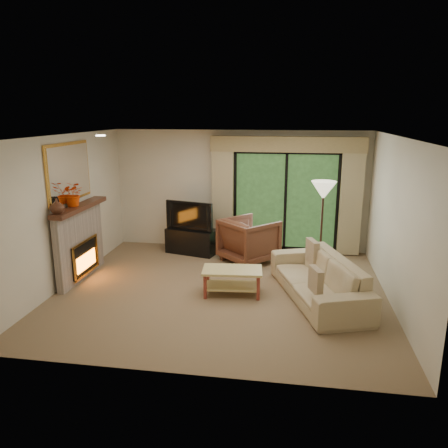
% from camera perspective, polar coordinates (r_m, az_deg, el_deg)
% --- Properties ---
extents(floor, '(5.50, 5.50, 0.00)m').
position_cam_1_polar(floor, '(7.56, -0.36, -8.67)').
color(floor, '#7E6549').
rests_on(floor, ground).
extents(ceiling, '(5.50, 5.50, 0.00)m').
position_cam_1_polar(ceiling, '(6.96, -0.39, 11.42)').
color(ceiling, silver).
rests_on(ceiling, ground).
extents(wall_back, '(5.00, 0.00, 5.00)m').
position_cam_1_polar(wall_back, '(9.58, 2.07, 4.39)').
color(wall_back, beige).
rests_on(wall_back, ground).
extents(wall_front, '(5.00, 0.00, 5.00)m').
position_cam_1_polar(wall_front, '(4.80, -5.27, -5.90)').
color(wall_front, beige).
rests_on(wall_front, ground).
extents(wall_left, '(0.00, 5.00, 5.00)m').
position_cam_1_polar(wall_left, '(8.06, -20.06, 1.61)').
color(wall_left, beige).
rests_on(wall_left, ground).
extents(wall_right, '(0.00, 5.00, 5.00)m').
position_cam_1_polar(wall_right, '(7.24, 21.63, 0.10)').
color(wall_right, beige).
rests_on(wall_right, ground).
extents(fireplace, '(0.24, 1.70, 1.37)m').
position_cam_1_polar(fireplace, '(8.32, -18.32, -2.23)').
color(fireplace, gray).
rests_on(fireplace, floor).
extents(mirror, '(0.07, 1.45, 1.02)m').
position_cam_1_polar(mirror, '(8.11, -19.56, 6.41)').
color(mirror, gold).
rests_on(mirror, wall_left).
extents(sliding_door, '(2.26, 0.10, 2.16)m').
position_cam_1_polar(sliding_door, '(9.50, 8.03, 2.95)').
color(sliding_door, black).
rests_on(sliding_door, floor).
extents(curtain_left, '(0.45, 0.18, 2.35)m').
position_cam_1_polar(curtain_left, '(9.49, -0.16, 3.69)').
color(curtain_left, tan).
rests_on(curtain_left, floor).
extents(curtain_right, '(0.45, 0.18, 2.35)m').
position_cam_1_polar(curtain_right, '(9.45, 16.25, 3.07)').
color(curtain_right, tan).
rests_on(curtain_right, floor).
extents(cornice, '(3.20, 0.24, 0.32)m').
position_cam_1_polar(cornice, '(9.24, 8.28, 10.27)').
color(cornice, '#958054').
rests_on(cornice, wall_back).
extents(media_console, '(1.15, 0.73, 0.53)m').
position_cam_1_polar(media_console, '(9.45, -4.21, -2.21)').
color(media_console, black).
rests_on(media_console, floor).
extents(tv, '(1.07, 0.40, 0.62)m').
position_cam_1_polar(tv, '(9.30, -4.27, 1.19)').
color(tv, black).
rests_on(tv, media_console).
extents(armchair, '(1.37, 1.37, 0.90)m').
position_cam_1_polar(armchair, '(8.86, 3.28, -2.11)').
color(armchair, '#592F1F').
rests_on(armchair, floor).
extents(sofa, '(1.64, 2.54, 0.69)m').
position_cam_1_polar(sofa, '(7.30, 12.19, -6.95)').
color(sofa, tan).
rests_on(sofa, floor).
extents(pillow_near, '(0.21, 0.38, 0.37)m').
position_cam_1_polar(pillow_near, '(6.57, 11.90, -7.21)').
color(pillow_near, brown).
rests_on(pillow_near, sofa).
extents(pillow_far, '(0.23, 0.42, 0.41)m').
position_cam_1_polar(pillow_far, '(7.86, 11.46, -3.52)').
color(pillow_far, brown).
rests_on(pillow_far, sofa).
extents(coffee_table, '(1.03, 0.63, 0.44)m').
position_cam_1_polar(coffee_table, '(7.34, 1.09, -7.53)').
color(coffee_table, '#CEB972').
rests_on(coffee_table, floor).
extents(floor_lamp, '(0.49, 0.49, 1.73)m').
position_cam_1_polar(floor_lamp, '(8.41, 12.61, -0.37)').
color(floor_lamp, beige).
rests_on(floor_lamp, floor).
extents(vase, '(0.24, 0.24, 0.24)m').
position_cam_1_polar(vase, '(7.54, -21.00, 2.20)').
color(vase, '#412215').
rests_on(vase, fireplace).
extents(branches, '(0.41, 0.36, 0.43)m').
position_cam_1_polar(branches, '(8.01, -19.06, 3.72)').
color(branches, '#CF3805').
rests_on(branches, fireplace).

